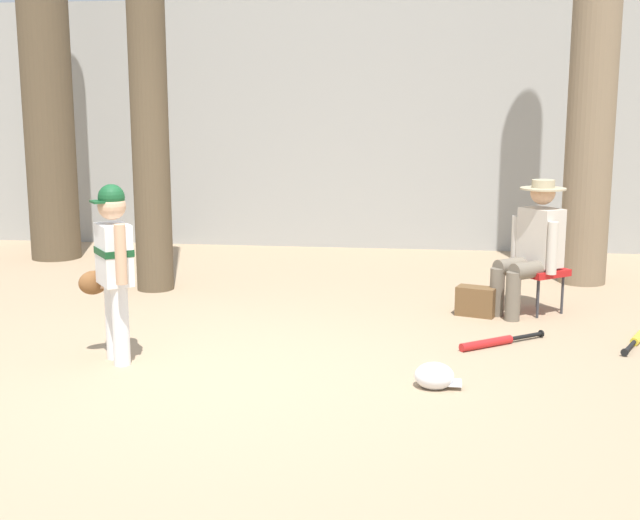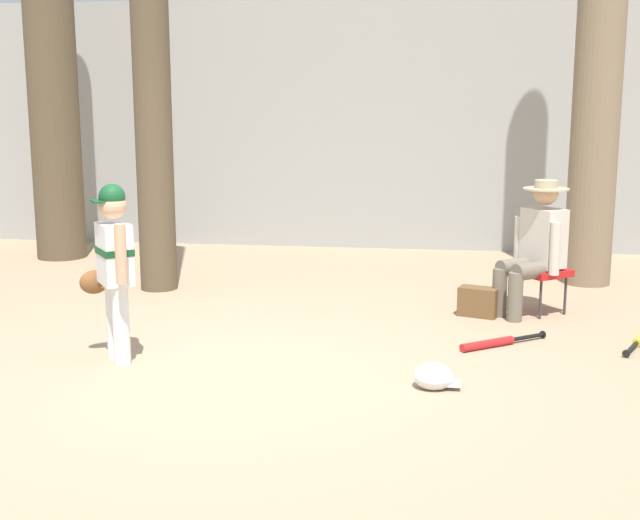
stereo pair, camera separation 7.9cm
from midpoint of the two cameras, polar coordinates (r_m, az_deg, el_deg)
The scene contains 12 objects.
ground_plane at distance 5.83m, azimuth -6.29°, elevation -8.09°, with size 60.00×60.00×0.00m, color #9E8466.
concrete_back_wall at distance 10.97m, azimuth 0.40°, elevation 9.17°, with size 18.00×0.36×3.15m, color #9E9E99.
tree_near_player at distance 8.49m, azimuth -12.02°, elevation 14.60°, with size 0.62×0.62×5.63m.
tree_behind_spectator at distance 9.07m, azimuth 18.08°, elevation 14.55°, with size 0.74×0.74×5.87m.
young_ballplayer at distance 6.20m, azimuth -14.32°, elevation -0.12°, with size 0.53×0.50×1.31m.
folding_stool at distance 7.74m, azimuth 14.42°, elevation -0.86°, with size 0.56×0.56×0.41m.
seated_spectator at distance 7.62m, azimuth 14.00°, elevation 1.10°, with size 0.65×0.61×1.20m.
handbag_beside_stool at distance 7.56m, azimuth 10.31°, elevation -2.79°, with size 0.34×0.18×0.26m, color brown.
tree_far_left at distance 10.55m, azimuth -18.32°, elevation 10.72°, with size 0.86×0.86×4.76m.
bat_red_barrel at distance 6.67m, azimuth 11.37°, elevation -5.52°, with size 0.70×0.54×0.07m.
bat_yellow_trainer at distance 7.14m, azimuth 20.64°, elevation -4.92°, with size 0.40×0.77×0.07m.
batting_helmet_white at distance 5.67m, azimuth 7.43°, elevation -7.86°, with size 0.31×0.24×0.18m.
Camera 1 is at (1.29, -5.36, 1.88)m, focal length 46.91 mm.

